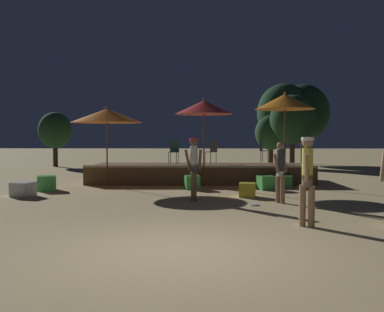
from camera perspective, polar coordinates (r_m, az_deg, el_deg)
ground_plane at (r=6.73m, az=-1.49°, el=-12.57°), size 120.00×120.00×0.00m
wooden_deck at (r=16.93m, az=1.06°, el=-2.30°), size 8.48×3.06×0.74m
patio_umbrella_0 at (r=15.49m, az=-11.30°, el=5.28°), size 2.52×2.52×2.84m
patio_umbrella_1 at (r=15.75m, az=12.27°, el=7.07°), size 2.13×2.13×3.37m
patio_umbrella_2 at (r=15.16m, az=1.60°, el=6.49°), size 2.06×2.06×3.13m
cube_seat_0 at (r=12.68m, az=7.39°, el=-4.50°), size 0.53×0.53×0.41m
cube_seat_1 at (r=14.51m, az=9.80°, el=-3.53°), size 0.59×0.59×0.47m
cube_seat_2 at (r=15.31m, az=12.21°, el=-3.32°), size 0.70×0.70×0.42m
cube_seat_3 at (r=14.93m, az=-18.82°, el=-3.43°), size 0.75×0.75×0.48m
cube_seat_4 at (r=13.65m, az=-21.59°, el=-4.15°), size 0.69×0.69×0.42m
cube_seat_5 at (r=14.44m, az=0.02°, el=-3.53°), size 0.55×0.55×0.46m
person_1 at (r=11.70m, az=0.25°, el=-1.25°), size 0.50×0.30×1.74m
person_2 at (r=11.59m, az=11.71°, el=-1.92°), size 0.46×0.38×1.63m
person_3 at (r=8.65m, az=15.12°, el=-2.54°), size 0.29×0.55×1.77m
bistro_chair_0 at (r=16.38m, az=2.72°, el=0.87°), size 0.48×0.48×0.90m
bistro_chair_1 at (r=16.37m, az=-2.41°, el=0.87°), size 0.41×0.41×0.90m
bistro_chair_2 at (r=17.95m, az=9.46°, el=0.98°), size 0.45×0.44×0.90m
frisbee_disc at (r=11.18m, az=8.28°, el=-6.43°), size 0.23×0.23×0.03m
background_tree_0 at (r=25.55m, az=10.49°, el=3.05°), size 1.86×1.86×3.05m
background_tree_1 at (r=24.84m, az=13.25°, el=4.70°), size 2.54×2.54×4.14m
background_tree_2 at (r=29.06m, az=14.61°, el=5.59°), size 3.37×3.37×5.21m
background_tree_3 at (r=28.49m, az=12.16°, el=5.63°), size 3.46×3.46×5.24m
background_tree_4 at (r=26.77m, az=-17.79°, el=3.26°), size 1.96×1.96×3.25m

